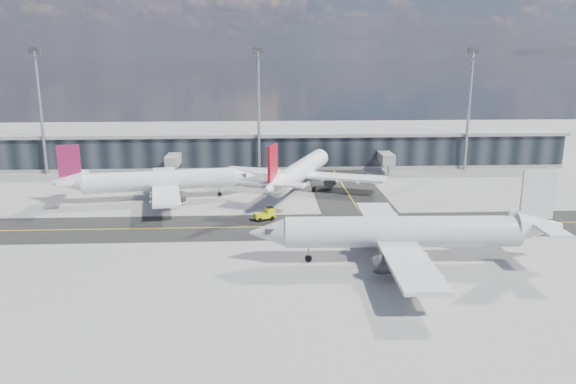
# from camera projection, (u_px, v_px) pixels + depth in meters

# --- Properties ---
(ground) EXTENTS (300.00, 300.00, 0.00)m
(ground) POSITION_uv_depth(u_px,v_px,m) (259.00, 235.00, 88.02)
(ground) COLOR gray
(ground) RESTS_ON ground
(taxiway_lanes) EXTENTS (180.00, 63.00, 0.03)m
(taxiway_lanes) POSITION_uv_depth(u_px,v_px,m) (282.00, 215.00, 98.62)
(taxiway_lanes) COLOR black
(taxiway_lanes) RESTS_ON ground
(terminal_concourse) EXTENTS (152.00, 19.80, 8.80)m
(terminal_concourse) POSITION_uv_depth(u_px,v_px,m) (259.00, 150.00, 140.27)
(terminal_concourse) COLOR black
(terminal_concourse) RESTS_ON ground
(floodlight_masts) EXTENTS (102.50, 0.70, 28.90)m
(floodlight_masts) POSITION_uv_depth(u_px,v_px,m) (259.00, 106.00, 130.77)
(floodlight_masts) COLOR gray
(floodlight_masts) RESTS_ON ground
(airliner_af) EXTENTS (38.15, 32.70, 11.33)m
(airliner_af) POSITION_uv_depth(u_px,v_px,m) (157.00, 181.00, 108.01)
(airliner_af) COLOR silver
(airliner_af) RESTS_ON ground
(airliner_redtail) EXTENTS (34.18, 39.53, 12.12)m
(airliner_redtail) POSITION_uv_depth(u_px,v_px,m) (300.00, 172.00, 115.27)
(airliner_redtail) COLOR silver
(airliner_redtail) RESTS_ON ground
(airliner_near) EXTENTS (42.44, 36.12, 12.60)m
(airliner_near) POSITION_uv_depth(u_px,v_px,m) (407.00, 232.00, 75.90)
(airliner_near) COLOR silver
(airliner_near) RESTS_ON ground
(baggage_tug) EXTENTS (3.80, 2.82, 2.15)m
(baggage_tug) POSITION_uv_depth(u_px,v_px,m) (266.00, 214.00, 95.48)
(baggage_tug) COLOR #DDE30B
(baggage_tug) RESTS_ON ground
(service_van) EXTENTS (3.37, 5.16, 1.32)m
(service_van) POSITION_uv_depth(u_px,v_px,m) (291.00, 172.00, 130.86)
(service_van) COLOR silver
(service_van) RESTS_ON ground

